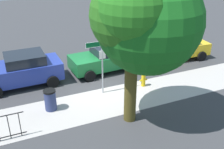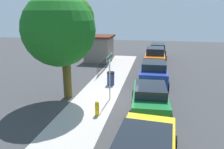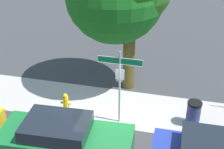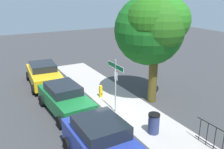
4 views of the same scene
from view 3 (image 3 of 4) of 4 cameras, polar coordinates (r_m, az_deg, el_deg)
The scene contains 6 objects.
ground_plane at distance 12.66m, azimuth 0.71°, elevation -9.02°, with size 60.00×60.00×0.00m, color #38383A.
sidewalk_strip at distance 13.50m, azimuth 10.34°, elevation -6.79°, with size 24.00×2.60×0.00m, color #A9A29D.
street_sign at distance 11.82m, azimuth 1.34°, elevation 0.05°, with size 1.61×0.07×2.97m.
car_green at distance 10.98m, azimuth -8.19°, elevation -11.05°, with size 4.36×2.16×1.54m.
fire_hydrant at distance 13.45m, azimuth -7.90°, elevation -4.72°, with size 0.42×0.22×0.78m.
trash_bin at distance 12.90m, azimuth 13.74°, elevation -6.44°, with size 0.55×0.55×0.98m.
Camera 3 is at (2.20, -9.66, 7.88)m, focal length 53.52 mm.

